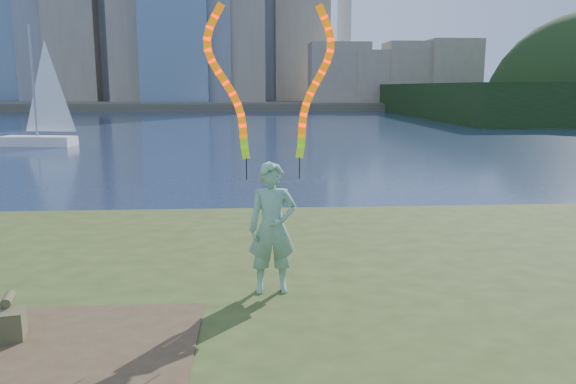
{
  "coord_description": "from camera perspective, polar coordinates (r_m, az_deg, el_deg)",
  "views": [
    {
      "loc": [
        0.04,
        -8.66,
        3.59
      ],
      "look_at": [
        0.66,
        1.0,
        1.77
      ],
      "focal_mm": 35.0,
      "sensor_mm": 36.0,
      "label": 1
    }
  ],
  "objects": [
    {
      "name": "ground",
      "position": [
        9.38,
        -3.72,
        -11.9
      ],
      "size": [
        320.0,
        320.0,
        0.0
      ],
      "primitive_type": "plane",
      "color": "#1B2843",
      "rests_on": "ground"
    },
    {
      "name": "grassy_knoll",
      "position": [
        7.15,
        -3.75,
        -16.44
      ],
      "size": [
        20.0,
        18.0,
        0.8
      ],
      "color": "#354318",
      "rests_on": "ground"
    },
    {
      "name": "dirt_patch",
      "position": [
        6.52,
        -24.29,
        -15.58
      ],
      "size": [
        3.2,
        3.0,
        0.02
      ],
      "primitive_type": "cube",
      "color": "#47331E",
      "rests_on": "grassy_knoll"
    },
    {
      "name": "far_shore",
      "position": [
        103.71,
        -3.75,
        8.95
      ],
      "size": [
        320.0,
        40.0,
        1.2
      ],
      "primitive_type": "cube",
      "color": "#4C4738",
      "rests_on": "ground"
    },
    {
      "name": "woman_with_ribbons",
      "position": [
        7.56,
        -1.59,
        -0.02
      ],
      "size": [
        2.12,
        0.47,
        4.17
      ],
      "rotation": [
        0.0,
        0.0,
        0.06
      ],
      "color": "#1E733E",
      "rests_on": "grassy_knoll"
    },
    {
      "name": "canvas_bag",
      "position": [
        7.17,
        -27.07,
        -11.86
      ],
      "size": [
        0.53,
        0.6,
        0.46
      ],
      "rotation": [
        0.0,
        0.0,
        0.21
      ],
      "color": "#4B4327",
      "rests_on": "grassy_knoll"
    },
    {
      "name": "sailboat",
      "position": [
        37.89,
        -23.84,
        6.2
      ],
      "size": [
        4.88,
        2.23,
        7.32
      ],
      "rotation": [
        0.0,
        0.0,
        -0.18
      ],
      "color": "silver",
      "rests_on": "ground"
    }
  ]
}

